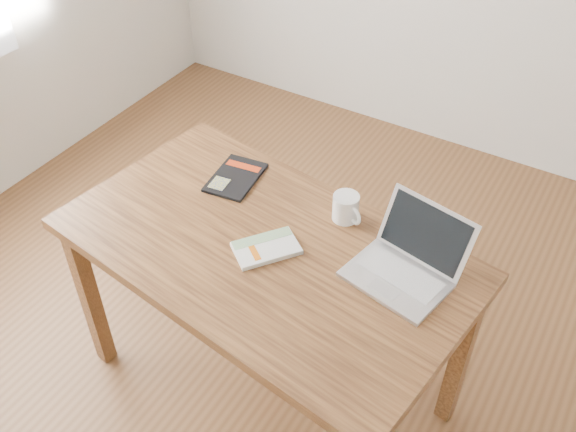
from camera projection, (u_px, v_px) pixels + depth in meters
The scene contains 6 objects.
room at pixel (277, 93), 1.54m from camera, with size 4.04×4.04×2.70m.
desk at pixel (265, 265), 2.07m from camera, with size 1.39×0.92×0.75m.
white_guidebook at pixel (266, 248), 1.99m from camera, with size 0.22×0.23×0.02m.
black_guidebook at pixel (235, 177), 2.26m from camera, with size 0.18×0.25×0.01m.
laptop at pixel (407, 262), 1.90m from camera, with size 0.34×0.33×0.19m.
coffee_mug at pixel (346, 207), 2.08m from camera, with size 0.12×0.09×0.09m.
Camera 1 is at (0.65, -1.14, 2.15)m, focal length 40.00 mm.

